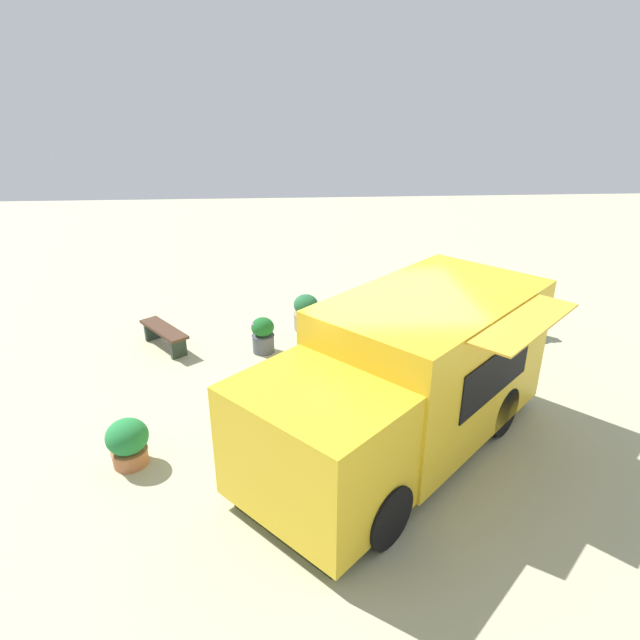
{
  "coord_description": "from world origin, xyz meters",
  "views": [
    {
      "loc": [
        -7.67,
        1.53,
        5.28
      ],
      "look_at": [
        2.21,
        0.88,
        0.96
      ],
      "focal_mm": 30.36,
      "sensor_mm": 36.0,
      "label": 1
    }
  ],
  "objects_px": {
    "planter_flowering_near": "(128,442)",
    "person_customer": "(532,323)",
    "planter_flowering_far": "(263,335)",
    "plaza_bench": "(164,333)",
    "planter_flowering_side": "(306,312)",
    "food_truck": "(406,382)"
  },
  "relations": [
    {
      "from": "planter_flowering_near",
      "to": "food_truck",
      "type": "bearing_deg",
      "value": -87.29
    },
    {
      "from": "person_customer",
      "to": "planter_flowering_side",
      "type": "relative_size",
      "value": 0.99
    },
    {
      "from": "person_customer",
      "to": "plaza_bench",
      "type": "bearing_deg",
      "value": 90.68
    },
    {
      "from": "food_truck",
      "to": "plaza_bench",
      "type": "distance_m",
      "value": 5.86
    },
    {
      "from": "person_customer",
      "to": "planter_flowering_far",
      "type": "xyz_separation_m",
      "value": [
        -0.42,
        6.06,
        0.09
      ]
    },
    {
      "from": "food_truck",
      "to": "planter_flowering_side",
      "type": "xyz_separation_m",
      "value": [
        4.56,
        1.34,
        -0.72
      ]
    },
    {
      "from": "food_truck",
      "to": "planter_flowering_side",
      "type": "bearing_deg",
      "value": 16.34
    },
    {
      "from": "person_customer",
      "to": "planter_flowering_far",
      "type": "distance_m",
      "value": 6.08
    },
    {
      "from": "food_truck",
      "to": "plaza_bench",
      "type": "xyz_separation_m",
      "value": [
        3.75,
        4.44,
        -0.78
      ]
    },
    {
      "from": "planter_flowering_near",
      "to": "person_customer",
      "type": "bearing_deg",
      "value": -63.06
    },
    {
      "from": "food_truck",
      "to": "planter_flowering_far",
      "type": "xyz_separation_m",
      "value": [
        3.43,
        2.3,
        -0.73
      ]
    },
    {
      "from": "planter_flowering_near",
      "to": "planter_flowering_side",
      "type": "distance_m",
      "value": 5.55
    },
    {
      "from": "plaza_bench",
      "to": "person_customer",
      "type": "bearing_deg",
      "value": -89.32
    },
    {
      "from": "plaza_bench",
      "to": "planter_flowering_far",
      "type": "bearing_deg",
      "value": -98.47
    },
    {
      "from": "person_customer",
      "to": "planter_flowering_side",
      "type": "bearing_deg",
      "value": 82.06
    },
    {
      "from": "food_truck",
      "to": "plaza_bench",
      "type": "relative_size",
      "value": 3.83
    },
    {
      "from": "food_truck",
      "to": "person_customer",
      "type": "height_order",
      "value": "food_truck"
    },
    {
      "from": "planter_flowering_far",
      "to": "plaza_bench",
      "type": "bearing_deg",
      "value": 81.53
    },
    {
      "from": "person_customer",
      "to": "planter_flowering_side",
      "type": "height_order",
      "value": "planter_flowering_side"
    },
    {
      "from": "planter_flowering_side",
      "to": "plaza_bench",
      "type": "height_order",
      "value": "planter_flowering_side"
    },
    {
      "from": "food_truck",
      "to": "planter_flowering_near",
      "type": "height_order",
      "value": "food_truck"
    },
    {
      "from": "food_truck",
      "to": "person_customer",
      "type": "relative_size",
      "value": 6.42
    }
  ]
}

